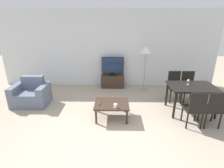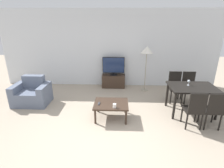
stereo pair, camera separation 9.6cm
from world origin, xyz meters
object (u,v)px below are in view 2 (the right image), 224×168
object	(u,v)px
tv_stand	(113,81)
cup_white_near	(115,106)
wine_glass_left	(189,82)
remote_primary	(99,103)
dining_chair_near	(195,108)
dining_chair_near_right	(213,109)
dining_table	(192,90)
floor_lamp	(147,52)
dining_chair_far	(189,85)
dining_chair_far_left	(175,85)
coffee_table	(111,105)
armchair	(32,94)
tv	(114,66)

from	to	relation	value
tv_stand	cup_white_near	size ratio (longest dim) A/B	8.35
wine_glass_left	remote_primary	bearing A→B (deg)	-167.46
cup_white_near	wine_glass_left	size ratio (longest dim) A/B	0.67
dining_chair_near	dining_chair_near_right	world-z (taller)	same
cup_white_near	wine_glass_left	bearing A→B (deg)	19.88
dining_table	floor_lamp	xyz separation A→B (m)	(-0.99, 1.51, 0.71)
tv_stand	dining_chair_near_right	xyz separation A→B (m)	(2.28, -2.51, 0.26)
dining_chair_far	dining_chair_far_left	size ratio (longest dim) A/B	1.00
coffee_table	remote_primary	bearing A→B (deg)	-170.09
coffee_table	wine_glass_left	bearing A→B (deg)	12.93
coffee_table	dining_chair_near	xyz separation A→B (m)	(1.86, -0.36, 0.14)
dining_chair_near_right	dining_table	bearing A→B (deg)	105.66
armchair	remote_primary	size ratio (longest dim) A/B	6.54
dining_chair_near_right	cup_white_near	size ratio (longest dim) A/B	9.08
armchair	tv_stand	bearing A→B (deg)	31.36
tv	wine_glass_left	bearing A→B (deg)	-40.25
dining_chair_far	dining_chair_near_right	world-z (taller)	same
coffee_table	dining_chair_near_right	bearing A→B (deg)	-8.96
dining_chair_near_right	wine_glass_left	size ratio (longest dim) A/B	6.11
dining_chair_near_right	remote_primary	bearing A→B (deg)	173.18
armchair	floor_lamp	bearing A→B (deg)	18.62
armchair	coffee_table	world-z (taller)	armchair
dining_chair_far	dining_table	bearing A→B (deg)	-105.66
dining_table	dining_chair_far_left	bearing A→B (deg)	105.66
tv	coffee_table	xyz separation A→B (m)	(0.01, -2.15, -0.43)
tv	floor_lamp	xyz separation A→B (m)	(1.09, -0.26, 0.56)
tv_stand	dining_chair_far_left	bearing A→B (deg)	-29.40
dining_chair_near_right	wine_glass_left	bearing A→B (deg)	109.43
dining_chair_near	tv	bearing A→B (deg)	126.88
armchair	tv_stand	world-z (taller)	armchair
dining_chair_far	remote_primary	xyz separation A→B (m)	(-2.56, -1.14, -0.08)
tv	remote_primary	distance (m)	2.25
floor_lamp	coffee_table	bearing A→B (deg)	-119.88
dining_chair_far_left	wine_glass_left	size ratio (longest dim) A/B	6.11
armchair	cup_white_near	xyz separation A→B (m)	(2.44, -0.95, 0.17)
tv	tv_stand	bearing A→B (deg)	90.00
wine_glass_left	dining_chair_far_left	bearing A→B (deg)	100.61
tv_stand	floor_lamp	world-z (taller)	floor_lamp
tv_stand	dining_chair_far_left	xyz separation A→B (m)	(1.88, -1.06, 0.26)
coffee_table	dining_chair_far	size ratio (longest dim) A/B	0.94
dining_chair_far	dining_chair_near_right	bearing A→B (deg)	-90.00
dining_chair_far_left	wine_glass_left	world-z (taller)	dining_chair_far_left
dining_chair_far_left	remote_primary	distance (m)	2.44
dining_chair_near_right	floor_lamp	bearing A→B (deg)	117.97
dining_chair_far	cup_white_near	distance (m)	2.55
dining_table	dining_chair_far	xyz separation A→B (m)	(0.20, 0.72, -0.15)
armchair	dining_chair_near	world-z (taller)	dining_chair_near
coffee_table	tv_stand	bearing A→B (deg)	90.38
remote_primary	wine_glass_left	xyz separation A→B (m)	(2.28, 0.51, 0.42)
tv	dining_chair_far	distance (m)	2.53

